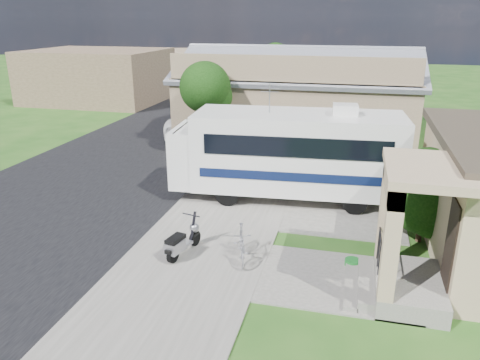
% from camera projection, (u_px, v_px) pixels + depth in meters
% --- Properties ---
extents(ground, '(120.00, 120.00, 0.00)m').
position_uv_depth(ground, '(236.00, 250.00, 13.78)').
color(ground, '#1B4913').
extents(street_slab, '(9.00, 80.00, 0.02)m').
position_uv_depth(street_slab, '(146.00, 146.00, 24.64)').
color(street_slab, black).
rests_on(street_slab, ground).
extents(sidewalk_slab, '(4.00, 80.00, 0.06)m').
position_uv_depth(sidewalk_slab, '(267.00, 154.00, 23.15)').
color(sidewalk_slab, '#636059').
rests_on(sidewalk_slab, ground).
extents(driveway_slab, '(7.00, 6.00, 0.05)m').
position_uv_depth(driveway_slab, '(304.00, 199.00, 17.55)').
color(driveway_slab, '#636059').
rests_on(driveway_slab, ground).
extents(walk_slab, '(4.00, 3.00, 0.05)m').
position_uv_depth(walk_slab, '(338.00, 280.00, 12.18)').
color(walk_slab, '#636059').
rests_on(walk_slab, ground).
extents(warehouse, '(12.50, 8.40, 5.04)m').
position_uv_depth(warehouse, '(299.00, 102.00, 25.90)').
color(warehouse, '#7A6A4C').
rests_on(warehouse, ground).
extents(distant_bldg_far, '(10.00, 8.00, 4.00)m').
position_uv_depth(distant_bldg_far, '(98.00, 76.00, 37.13)').
color(distant_bldg_far, brown).
rests_on(distant_bldg_far, ground).
extents(distant_bldg_near, '(8.00, 7.00, 3.20)m').
position_uv_depth(distant_bldg_near, '(177.00, 66.00, 47.78)').
color(distant_bldg_near, '#7A6A4C').
rests_on(distant_bldg_near, ground).
extents(street_tree_a, '(2.44, 2.40, 4.58)m').
position_uv_depth(street_tree_a, '(208.00, 90.00, 21.83)').
color(street_tree_a, black).
rests_on(street_tree_a, ground).
extents(street_tree_b, '(2.44, 2.40, 4.73)m').
position_uv_depth(street_tree_b, '(254.00, 66.00, 30.93)').
color(street_tree_b, black).
rests_on(street_tree_b, ground).
extents(street_tree_c, '(2.44, 2.40, 4.42)m').
position_uv_depth(street_tree_c, '(277.00, 59.00, 39.26)').
color(street_tree_c, black).
rests_on(street_tree_c, ground).
extents(motorhome, '(8.47, 3.21, 4.26)m').
position_uv_depth(motorhome, '(289.00, 152.00, 17.12)').
color(motorhome, silver).
rests_on(motorhome, ground).
extents(shrub, '(2.42, 2.31, 2.97)m').
position_uv_depth(shrub, '(427.00, 194.00, 13.90)').
color(shrub, black).
rests_on(shrub, ground).
extents(scooter, '(0.71, 1.63, 1.08)m').
position_uv_depth(scooter, '(182.00, 242.00, 13.24)').
color(scooter, black).
rests_on(scooter, ground).
extents(bicycle, '(0.91, 1.69, 0.98)m').
position_uv_depth(bicycle, '(242.00, 246.00, 13.01)').
color(bicycle, '#96959C').
rests_on(bicycle, ground).
extents(pickup_truck, '(3.56, 6.19, 1.62)m').
position_uv_depth(pickup_truck, '(196.00, 120.00, 27.07)').
color(pickup_truck, white).
rests_on(pickup_truck, ground).
extents(van, '(3.06, 5.98, 1.66)m').
position_uv_depth(van, '(214.00, 100.00, 33.21)').
color(van, white).
rests_on(van, ground).
extents(garden_hose, '(0.42, 0.42, 0.19)m').
position_uv_depth(garden_hose, '(352.00, 264.00, 12.85)').
color(garden_hose, '#156B21').
rests_on(garden_hose, ground).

